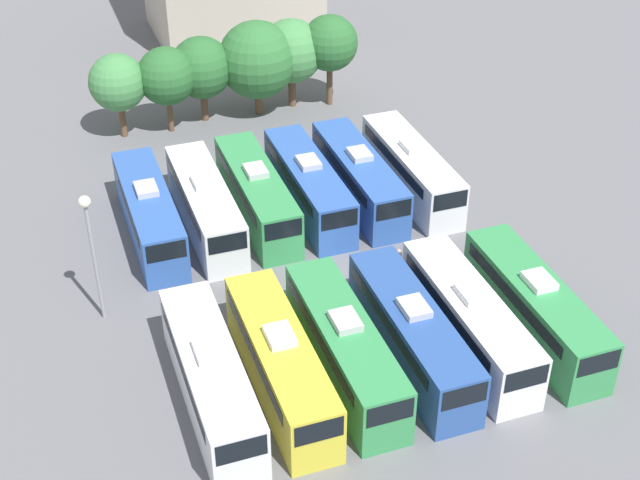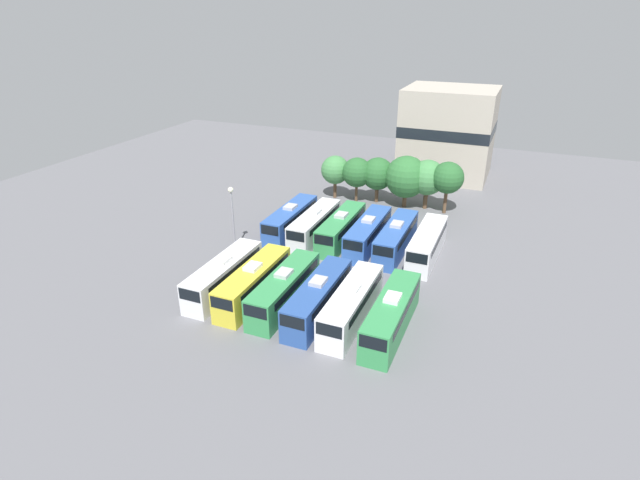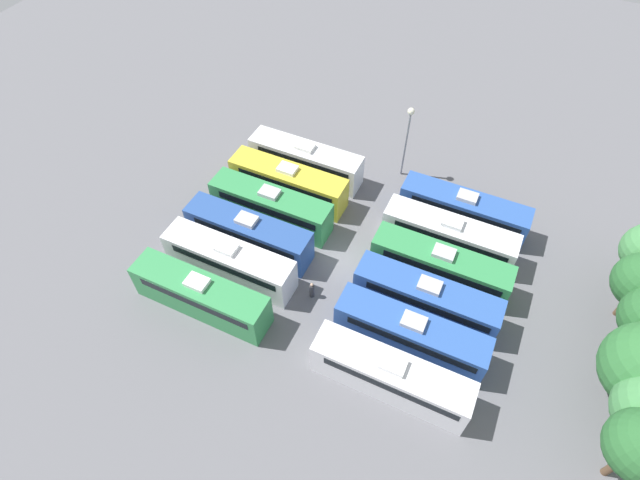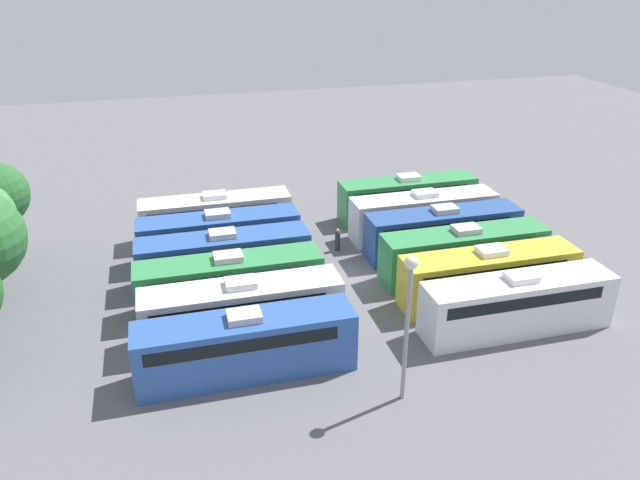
% 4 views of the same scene
% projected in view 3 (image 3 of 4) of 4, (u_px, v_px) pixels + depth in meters
% --- Properties ---
extents(ground_plane, '(115.67, 115.67, 0.00)m').
position_uv_depth(ground_plane, '(341.00, 262.00, 40.00)').
color(ground_plane, slate).
extents(bus_0, '(2.45, 10.51, 3.39)m').
position_uv_depth(bus_0, '(306.00, 160.00, 45.26)').
color(bus_0, silver).
rests_on(bus_0, ground_plane).
extents(bus_1, '(2.45, 10.51, 3.39)m').
position_uv_depth(bus_1, '(289.00, 182.00, 43.43)').
color(bus_1, gold).
rests_on(bus_1, ground_plane).
extents(bus_2, '(2.45, 10.51, 3.39)m').
position_uv_depth(bus_2, '(271.00, 206.00, 41.63)').
color(bus_2, '#338C4C').
rests_on(bus_2, ground_plane).
extents(bus_3, '(2.45, 10.51, 3.39)m').
position_uv_depth(bus_3, '(249.00, 233.00, 39.75)').
color(bus_3, '#284C93').
rests_on(bus_3, ground_plane).
extents(bus_4, '(2.45, 10.51, 3.39)m').
position_uv_depth(bus_4, '(230.00, 260.00, 37.98)').
color(bus_4, silver).
rests_on(bus_4, ground_plane).
extents(bus_5, '(2.45, 10.51, 3.39)m').
position_uv_depth(bus_5, '(201.00, 295.00, 36.02)').
color(bus_5, '#338C4C').
rests_on(bus_5, ground_plane).
extents(bus_6, '(2.45, 10.51, 3.39)m').
position_uv_depth(bus_6, '(464.00, 210.00, 41.33)').
color(bus_6, '#2D56A8').
rests_on(bus_6, ground_plane).
extents(bus_7, '(2.45, 10.51, 3.39)m').
position_uv_depth(bus_7, '(449.00, 235.00, 39.57)').
color(bus_7, silver).
rests_on(bus_7, ground_plane).
extents(bus_8, '(2.45, 10.51, 3.39)m').
position_uv_depth(bus_8, '(440.00, 266.00, 37.68)').
color(bus_8, '#338C4C').
rests_on(bus_8, ground_plane).
extents(bus_9, '(2.45, 10.51, 3.39)m').
position_uv_depth(bus_9, '(427.00, 298.00, 35.85)').
color(bus_9, '#2D56A8').
rests_on(bus_9, ground_plane).
extents(bus_10, '(2.45, 10.51, 3.39)m').
position_uv_depth(bus_10, '(411.00, 333.00, 34.02)').
color(bus_10, '#2D56A8').
rests_on(bus_10, ground_plane).
extents(bus_11, '(2.45, 10.51, 3.39)m').
position_uv_depth(bus_11, '(391.00, 375.00, 32.09)').
color(bus_11, silver).
rests_on(bus_11, ground_plane).
extents(worker_person, '(0.36, 0.36, 1.60)m').
position_uv_depth(worker_person, '(312.00, 290.00, 37.36)').
color(worker_person, '#333338').
rests_on(worker_person, ground_plane).
extents(light_pole, '(0.60, 0.60, 7.27)m').
position_uv_depth(light_pole, '(408.00, 131.00, 42.71)').
color(light_pole, gray).
rests_on(light_pole, ground_plane).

